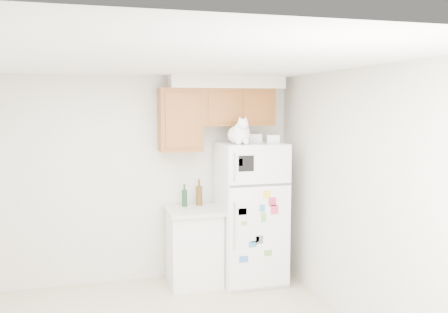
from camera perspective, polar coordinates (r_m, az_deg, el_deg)
name	(u,v)px	position (r m, az deg, el deg)	size (l,w,h in m)	color
room_shell	(169,161)	(4.09, -6.63, -0.54)	(3.84, 4.04, 2.52)	beige
refrigerator	(250,212)	(5.82, 3.20, -6.70)	(0.76, 0.78, 1.70)	white
base_counter	(194,246)	(5.81, -3.63, -10.68)	(0.64, 0.64, 0.92)	white
cat	(240,133)	(5.50, 1.92, 2.79)	(0.32, 0.46, 0.33)	white
storage_box_back	(255,138)	(5.83, 3.73, 2.26)	(0.18, 0.13, 0.10)	white
storage_box_front	(273,139)	(5.75, 5.92, 2.14)	(0.15, 0.11, 0.09)	white
bottle_green	(184,195)	(5.80, -4.78, -4.65)	(0.07, 0.07, 0.28)	#19381E
bottle_amber	(199,192)	(5.85, -3.02, -4.31)	(0.08, 0.08, 0.33)	#593814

